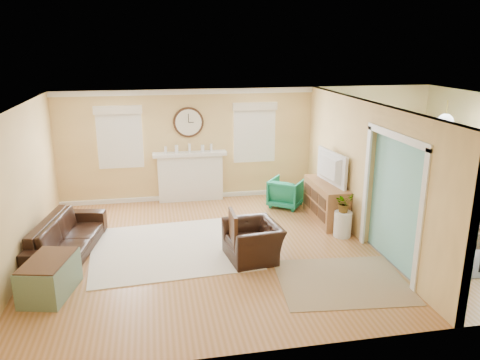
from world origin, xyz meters
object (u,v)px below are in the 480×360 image
sofa (67,236)px  dining_table (432,223)px  eames_chair (253,241)px  green_chair (286,193)px  credenza (326,202)px

sofa → dining_table: bearing=-86.6°
sofa → eames_chair: 3.29m
sofa → dining_table: 6.68m
sofa → eames_chair: size_ratio=2.20×
green_chair → credenza: bearing=157.8°
eames_chair → green_chair: size_ratio=1.37×
eames_chair → credenza: 2.43m
sofa → dining_table: dining_table is taller
sofa → eames_chair: bearing=-95.0°
sofa → dining_table: size_ratio=1.09×
green_chair → dining_table: dining_table is taller
eames_chair → dining_table: bearing=84.3°
credenza → dining_table: 2.11m
eames_chair → dining_table: 3.46m
green_chair → eames_chair: bearing=99.1°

